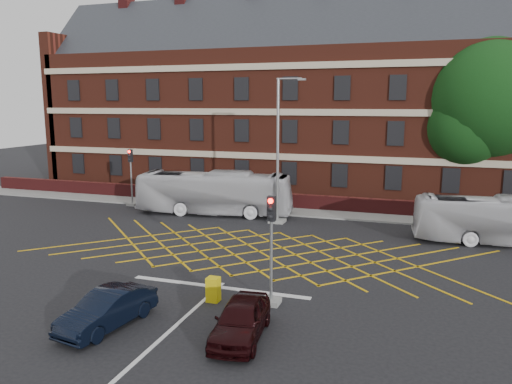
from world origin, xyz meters
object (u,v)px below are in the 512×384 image
(car_maroon, at_px, (241,319))
(car_navy, at_px, (107,309))
(deciduous_tree, at_px, (487,108))
(utility_cabinet, at_px, (213,289))
(bus_right, at_px, (504,221))
(direction_signs, at_px, (151,184))
(traffic_light_far, at_px, (131,183))
(traffic_light_near, at_px, (271,261))
(street_lamp, at_px, (279,174))
(bus_left, at_px, (214,193))

(car_maroon, bearing_deg, car_navy, -177.80)
(deciduous_tree, distance_m, utility_cabinet, 26.57)
(car_navy, height_order, deciduous_tree, deciduous_tree)
(bus_right, xyz_separation_m, car_maroon, (-9.91, -15.11, -0.68))
(direction_signs, relative_size, utility_cabinet, 2.25)
(car_navy, height_order, utility_cabinet, car_navy)
(car_navy, distance_m, traffic_light_far, 21.31)
(bus_right, distance_m, traffic_light_near, 15.55)
(car_maroon, height_order, direction_signs, direction_signs)
(deciduous_tree, xyz_separation_m, direction_signs, (-24.42, -5.78, -5.96))
(bus_right, distance_m, street_lamp, 13.34)
(car_maroon, bearing_deg, bus_left, 109.70)
(bus_left, bearing_deg, street_lamp, -108.11)
(car_navy, relative_size, utility_cabinet, 3.97)
(car_maroon, height_order, street_lamp, street_lamp)
(car_maroon, distance_m, traffic_light_near, 3.22)
(utility_cabinet, bearing_deg, deciduous_tree, 62.56)
(bus_right, bearing_deg, utility_cabinet, 130.50)
(street_lamp, bearing_deg, utility_cabinet, -85.04)
(car_maroon, height_order, traffic_light_near, traffic_light_near)
(bus_right, xyz_separation_m, traffic_light_far, (-25.22, 2.66, 0.43))
(bus_right, relative_size, street_lamp, 1.03)
(car_navy, relative_size, direction_signs, 1.77)
(deciduous_tree, bearing_deg, car_navy, -119.01)
(deciduous_tree, distance_m, traffic_light_near, 24.94)
(bus_left, relative_size, car_navy, 2.79)
(street_lamp, height_order, direction_signs, street_lamp)
(bus_left, bearing_deg, bus_right, -102.59)
(bus_left, distance_m, direction_signs, 6.95)
(bus_right, distance_m, direction_signs, 25.00)
(deciduous_tree, height_order, utility_cabinet, deciduous_tree)
(car_maroon, distance_m, traffic_light_far, 23.48)
(street_lamp, bearing_deg, deciduous_tree, 35.71)
(traffic_light_near, height_order, street_lamp, street_lamp)
(deciduous_tree, xyz_separation_m, traffic_light_near, (-9.59, -22.33, -5.58))
(traffic_light_far, distance_m, direction_signs, 1.95)
(car_navy, xyz_separation_m, car_maroon, (4.70, 0.68, 0.01))
(traffic_light_far, relative_size, direction_signs, 1.94)
(bus_right, xyz_separation_m, street_lamp, (-13.17, 0.90, 1.88))
(street_lamp, distance_m, direction_signs, 12.11)
(traffic_light_near, xyz_separation_m, street_lamp, (-3.40, 12.99, 1.44))
(car_navy, bearing_deg, street_lamp, 94.37)
(bus_left, height_order, street_lamp, street_lamp)
(traffic_light_far, height_order, street_lamp, street_lamp)
(deciduous_tree, relative_size, direction_signs, 5.62)
(car_navy, xyz_separation_m, traffic_light_far, (-10.61, 18.45, 1.12))
(bus_left, distance_m, utility_cabinet, 15.73)
(bus_right, height_order, car_maroon, bus_right)
(traffic_light_near, xyz_separation_m, direction_signs, (-14.83, 16.56, -0.39))
(car_navy, xyz_separation_m, deciduous_tree, (14.44, 26.03, 6.70))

